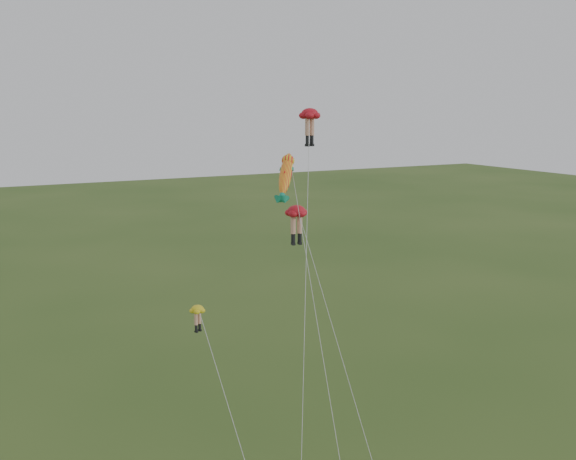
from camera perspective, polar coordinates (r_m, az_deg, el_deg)
name	(u,v)px	position (r m, az deg, el deg)	size (l,w,h in m)	color
legs_kite_red_high	(310,122)	(41.41, 1.93, 9.58)	(6.07, 9.34, 19.98)	#B6121E
legs_kite_red_mid	(297,217)	(42.29, 0.83, 1.20)	(1.67, 10.64, 13.68)	#B6121E
legs_kite_yellow	(200,318)	(38.84, -7.85, -7.77)	(1.32, 8.49, 8.40)	gold
fish_kite	(286,175)	(42.07, -0.17, 4.88)	(2.85, 11.18, 17.29)	yellow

